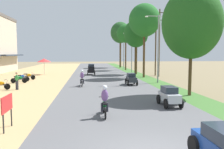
{
  "coord_description": "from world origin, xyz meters",
  "views": [
    {
      "loc": [
        -2.09,
        -6.75,
        3.35
      ],
      "look_at": [
        0.33,
        15.93,
        1.26
      ],
      "focal_mm": 36.68,
      "sensor_mm": 36.0,
      "label": 1
    }
  ],
  "objects_px": {
    "car_hatchback_silver": "(169,95)",
    "pedestrian_on_shoulder": "(17,80)",
    "street_signboard": "(7,106)",
    "motorbike_foreground_rider": "(105,102)",
    "utility_pole_far": "(159,42)",
    "car_sedan_blue": "(224,145)",
    "vendor_umbrella": "(44,60)",
    "utility_pole_near": "(156,45)",
    "parked_motorbike_fourth": "(22,77)",
    "motorbike_ahead_second": "(82,78)",
    "parked_motorbike_fifth": "(28,76)",
    "median_tree_fifth": "(120,33)",
    "median_tree_second": "(144,20)",
    "car_van_black": "(91,69)",
    "median_tree_fourth": "(126,34)",
    "median_tree_nearest": "(192,23)",
    "streetlamp_far": "(124,47)",
    "streetlamp_mid": "(132,49)",
    "parked_motorbike_third": "(19,79)",
    "car_hatchback_charcoal": "(131,78)",
    "streetlamp_near": "(158,44)",
    "parked_motorbike_second": "(0,84)",
    "median_tree_third": "(136,34)"
  },
  "relations": [
    {
      "from": "car_hatchback_silver",
      "to": "pedestrian_on_shoulder",
      "type": "bearing_deg",
      "value": 145.66
    },
    {
      "from": "street_signboard",
      "to": "motorbike_foreground_rider",
      "type": "xyz_separation_m",
      "value": [
        4.33,
        1.62,
        -0.25
      ]
    },
    {
      "from": "utility_pole_far",
      "to": "car_sedan_blue",
      "type": "xyz_separation_m",
      "value": [
        -6.43,
        -26.28,
        -4.28
      ]
    },
    {
      "from": "vendor_umbrella",
      "to": "pedestrian_on_shoulder",
      "type": "bearing_deg",
      "value": -88.58
    },
    {
      "from": "car_sedan_blue",
      "to": "utility_pole_near",
      "type": "bearing_deg",
      "value": 77.06
    },
    {
      "from": "parked_motorbike_fourth",
      "to": "motorbike_ahead_second",
      "type": "height_order",
      "value": "motorbike_ahead_second"
    },
    {
      "from": "utility_pole_near",
      "to": "motorbike_foreground_rider",
      "type": "xyz_separation_m",
      "value": [
        -9.41,
        -22.19,
        -3.77
      ]
    },
    {
      "from": "parked_motorbike_fifth",
      "to": "median_tree_fifth",
      "type": "height_order",
      "value": "median_tree_fifth"
    },
    {
      "from": "median_tree_second",
      "to": "car_van_black",
      "type": "xyz_separation_m",
      "value": [
        -7.22,
        4.54,
        -6.83
      ]
    },
    {
      "from": "median_tree_fourth",
      "to": "median_tree_fifth",
      "type": "height_order",
      "value": "median_tree_fifth"
    },
    {
      "from": "motorbike_foreground_rider",
      "to": "median_tree_nearest",
      "type": "bearing_deg",
      "value": 37.17
    },
    {
      "from": "vendor_umbrella",
      "to": "median_tree_second",
      "type": "relative_size",
      "value": 0.25
    },
    {
      "from": "streetlamp_far",
      "to": "parked_motorbike_fourth",
      "type": "bearing_deg",
      "value": -125.84
    },
    {
      "from": "street_signboard",
      "to": "motorbike_ahead_second",
      "type": "relative_size",
      "value": 0.83
    },
    {
      "from": "streetlamp_mid",
      "to": "car_van_black",
      "type": "relative_size",
      "value": 2.95
    },
    {
      "from": "vendor_umbrella",
      "to": "utility_pole_far",
      "type": "height_order",
      "value": "utility_pole_far"
    },
    {
      "from": "parked_motorbike_third",
      "to": "pedestrian_on_shoulder",
      "type": "distance_m",
      "value": 5.12
    },
    {
      "from": "median_tree_fifth",
      "to": "car_van_black",
      "type": "xyz_separation_m",
      "value": [
        -7.25,
        -18.7,
        -7.26
      ]
    },
    {
      "from": "median_tree_fourth",
      "to": "car_van_black",
      "type": "distance_m",
      "value": 13.62
    },
    {
      "from": "median_tree_fifth",
      "to": "motorbike_ahead_second",
      "type": "bearing_deg",
      "value": -105.01
    },
    {
      "from": "streetlamp_mid",
      "to": "car_van_black",
      "type": "xyz_separation_m",
      "value": [
        -7.35,
        -5.02,
        -3.17
      ]
    },
    {
      "from": "parked_motorbike_fourth",
      "to": "car_hatchback_charcoal",
      "type": "xyz_separation_m",
      "value": [
        12.35,
        -4.45,
        0.19
      ]
    },
    {
      "from": "parked_motorbike_fifth",
      "to": "car_sedan_blue",
      "type": "bearing_deg",
      "value": -64.47
    },
    {
      "from": "car_hatchback_charcoal",
      "to": "streetlamp_mid",
      "type": "bearing_deg",
      "value": 78.91
    },
    {
      "from": "motorbike_foreground_rider",
      "to": "car_van_black",
      "type": "bearing_deg",
      "value": 90.78
    },
    {
      "from": "car_hatchback_charcoal",
      "to": "streetlamp_near",
      "type": "bearing_deg",
      "value": 23.96
    },
    {
      "from": "utility_pole_far",
      "to": "car_hatchback_charcoal",
      "type": "bearing_deg",
      "value": -123.43
    },
    {
      "from": "parked_motorbike_fourth",
      "to": "utility_pole_far",
      "type": "relative_size",
      "value": 0.19
    },
    {
      "from": "streetlamp_far",
      "to": "parked_motorbike_fifth",
      "type": "bearing_deg",
      "value": -127.5
    },
    {
      "from": "motorbike_ahead_second",
      "to": "parked_motorbike_fifth",
      "type": "bearing_deg",
      "value": 136.36
    },
    {
      "from": "car_sedan_blue",
      "to": "parked_motorbike_third",
      "type": "bearing_deg",
      "value": 119.33
    },
    {
      "from": "median_tree_nearest",
      "to": "car_sedan_blue",
      "type": "height_order",
      "value": "median_tree_nearest"
    },
    {
      "from": "parked_motorbike_fourth",
      "to": "streetlamp_near",
      "type": "distance_m",
      "value": 16.43
    },
    {
      "from": "parked_motorbike_second",
      "to": "car_sedan_blue",
      "type": "distance_m",
      "value": 19.66
    },
    {
      "from": "parked_motorbike_fourth",
      "to": "car_van_black",
      "type": "xyz_separation_m",
      "value": [
        8.33,
        7.55,
        0.47
      ]
    },
    {
      "from": "street_signboard",
      "to": "car_hatchback_charcoal",
      "type": "height_order",
      "value": "street_signboard"
    },
    {
      "from": "streetlamp_mid",
      "to": "utility_pole_near",
      "type": "distance_m",
      "value": 7.1
    },
    {
      "from": "median_tree_nearest",
      "to": "utility_pole_far",
      "type": "height_order",
      "value": "utility_pole_far"
    },
    {
      "from": "parked_motorbike_second",
      "to": "streetlamp_near",
      "type": "distance_m",
      "value": 16.65
    },
    {
      "from": "median_tree_third",
      "to": "parked_motorbike_fourth",
      "type": "bearing_deg",
      "value": -152.58
    },
    {
      "from": "vendor_umbrella",
      "to": "median_tree_fifth",
      "type": "bearing_deg",
      "value": 49.91
    },
    {
      "from": "parked_motorbike_fourth",
      "to": "median_tree_third",
      "type": "height_order",
      "value": "median_tree_third"
    },
    {
      "from": "utility_pole_near",
      "to": "median_tree_third",
      "type": "bearing_deg",
      "value": 140.33
    },
    {
      "from": "parked_motorbike_fifth",
      "to": "car_van_black",
      "type": "bearing_deg",
      "value": 36.21
    },
    {
      "from": "street_signboard",
      "to": "streetlamp_mid",
      "type": "bearing_deg",
      "value": 69.56
    },
    {
      "from": "vendor_umbrella",
      "to": "utility_pole_near",
      "type": "relative_size",
      "value": 0.28
    },
    {
      "from": "streetlamp_near",
      "to": "median_tree_fifth",
      "type": "bearing_deg",
      "value": 90.2
    },
    {
      "from": "car_hatchback_charcoal",
      "to": "streetlamp_far",
      "type": "bearing_deg",
      "value": 82.73
    },
    {
      "from": "streetlamp_far",
      "to": "car_hatchback_charcoal",
      "type": "distance_m",
      "value": 26.68
    },
    {
      "from": "car_hatchback_charcoal",
      "to": "median_tree_fourth",
      "type": "bearing_deg",
      "value": 82.03
    }
  ]
}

